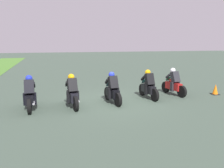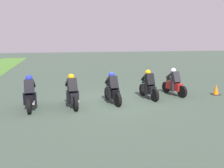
% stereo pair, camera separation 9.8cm
% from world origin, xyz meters
% --- Properties ---
extents(ground_plane, '(120.00, 120.00, 0.00)m').
position_xyz_m(ground_plane, '(0.00, 0.00, 0.00)').
color(ground_plane, '#3D4E41').
extents(rider_lane_a, '(2.04, 0.58, 1.51)m').
position_xyz_m(rider_lane_a, '(0.52, -3.77, 0.62)').
color(rider_lane_a, black).
rests_on(rider_lane_a, ground_plane).
extents(rider_lane_b, '(2.04, 0.55, 1.51)m').
position_xyz_m(rider_lane_b, '(0.19, -2.07, 0.62)').
color(rider_lane_b, black).
rests_on(rider_lane_b, ground_plane).
extents(rider_lane_c, '(2.04, 0.56, 1.51)m').
position_xyz_m(rider_lane_c, '(-0.18, 0.00, 0.62)').
color(rider_lane_c, black).
rests_on(rider_lane_c, ground_plane).
extents(rider_lane_d, '(2.04, 0.56, 1.51)m').
position_xyz_m(rider_lane_d, '(-0.35, 1.95, 0.62)').
color(rider_lane_d, black).
rests_on(rider_lane_d, ground_plane).
extents(rider_lane_e, '(2.04, 0.54, 1.51)m').
position_xyz_m(rider_lane_e, '(-0.23, 3.77, 0.62)').
color(rider_lane_e, black).
rests_on(rider_lane_e, ground_plane).
extents(traffic_cone, '(0.40, 0.40, 0.60)m').
position_xyz_m(traffic_cone, '(-0.07, -6.09, 0.28)').
color(traffic_cone, black).
rests_on(traffic_cone, ground_plane).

